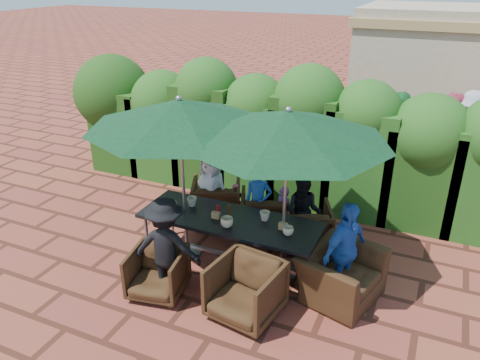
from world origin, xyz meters
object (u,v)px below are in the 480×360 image
at_px(umbrella_left, 179,114).
at_px(chair_far_mid, 264,210).
at_px(dining_table, 230,223).
at_px(chair_near_left, 157,270).
at_px(chair_near_right, 246,288).
at_px(chair_far_right, 306,224).
at_px(chair_far_left, 216,199).
at_px(umbrella_right, 288,126).
at_px(chair_end_right, 341,267).

bearing_deg(umbrella_left, chair_far_mid, 52.75).
xyz_separation_m(dining_table, chair_near_left, (-0.58, -1.03, -0.32)).
bearing_deg(chair_far_mid, chair_near_left, 50.60).
bearing_deg(chair_near_right, chair_near_left, -167.87).
bearing_deg(chair_far_mid, chair_near_right, 84.05).
bearing_deg(umbrella_left, chair_near_right, -33.89).
bearing_deg(chair_far_right, chair_far_left, -29.24).
bearing_deg(chair_near_left, umbrella_right, 28.17).
distance_m(chair_far_left, chair_far_mid, 0.87).
height_order(dining_table, chair_far_left, chair_far_left).
xyz_separation_m(dining_table, chair_far_right, (0.87, 0.92, -0.29)).
bearing_deg(umbrella_right, umbrella_left, -177.06).
bearing_deg(umbrella_right, chair_end_right, -10.24).
relative_size(chair_far_mid, chair_near_right, 0.92).
height_order(chair_far_left, chair_end_right, chair_end_right).
bearing_deg(chair_far_right, chair_near_right, 59.65).
distance_m(chair_far_left, chair_near_right, 2.47).
bearing_deg(dining_table, chair_near_right, -55.20).
height_order(umbrella_left, chair_far_left, umbrella_left).
bearing_deg(chair_near_right, chair_end_right, 49.48).
bearing_deg(umbrella_right, chair_far_left, 146.63).
bearing_deg(chair_end_right, umbrella_right, 95.43).
distance_m(umbrella_left, chair_far_right, 2.60).
xyz_separation_m(umbrella_left, chair_end_right, (2.37, -0.08, -1.76)).
bearing_deg(chair_near_left, umbrella_left, 87.88).
relative_size(umbrella_left, chair_far_mid, 3.40).
relative_size(dining_table, chair_far_mid, 3.44).
relative_size(umbrella_right, chair_near_right, 3.23).
bearing_deg(chair_far_mid, umbrella_left, 31.56).
distance_m(umbrella_left, chair_far_left, 2.11).
relative_size(chair_far_mid, chair_far_right, 0.99).
xyz_separation_m(umbrella_right, chair_far_right, (0.08, 0.87, -1.83)).
relative_size(umbrella_left, chair_far_right, 3.37).
distance_m(dining_table, chair_near_left, 1.22).
relative_size(dining_table, umbrella_right, 0.98).
xyz_separation_m(umbrella_left, chair_far_right, (1.59, 0.94, -1.83)).
distance_m(umbrella_left, chair_near_left, 2.11).
height_order(umbrella_right, chair_far_left, umbrella_right).
bearing_deg(dining_table, chair_far_right, 46.44).
distance_m(chair_far_left, chair_far_right, 1.64).
height_order(chair_far_left, chair_far_right, chair_far_left).
height_order(dining_table, umbrella_left, umbrella_left).
xyz_separation_m(chair_near_left, chair_end_right, (2.23, 0.93, 0.09)).
height_order(chair_near_right, chair_end_right, chair_end_right).
distance_m(umbrella_left, chair_end_right, 2.96).
distance_m(umbrella_right, chair_end_right, 1.97).
distance_m(umbrella_right, chair_near_left, 2.55).
bearing_deg(chair_far_right, umbrella_left, 6.67).
height_order(umbrella_left, chair_near_right, umbrella_left).
relative_size(chair_far_left, chair_end_right, 0.80).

